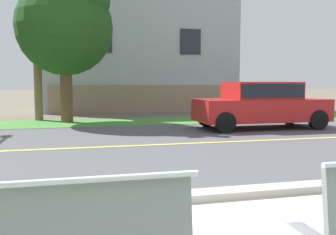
% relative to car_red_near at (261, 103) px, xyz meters
% --- Properties ---
extents(ground_plane, '(140.00, 140.00, 0.00)m').
position_rel_car_red_near_xyz_m(ground_plane, '(-4.71, -0.90, -0.85)').
color(ground_plane, '#665B4C').
extents(curb_edge, '(44.00, 0.30, 0.11)m').
position_rel_car_red_near_xyz_m(curb_edge, '(-4.71, -6.55, -0.80)').
color(curb_edge, '#ADA89E').
rests_on(curb_edge, ground_plane).
extents(street_asphalt, '(52.00, 8.00, 0.01)m').
position_rel_car_red_near_xyz_m(street_asphalt, '(-4.71, -2.40, -0.85)').
color(street_asphalt, '#515156').
rests_on(street_asphalt, ground_plane).
extents(road_centre_line, '(48.00, 0.14, 0.01)m').
position_rel_car_red_near_xyz_m(road_centre_line, '(-4.71, -2.40, -0.84)').
color(road_centre_line, '#E0CC4C').
rests_on(road_centre_line, ground_plane).
extents(far_verge_grass, '(48.00, 2.80, 0.02)m').
position_rel_car_red_near_xyz_m(far_verge_grass, '(-4.71, 2.96, -0.85)').
color(far_verge_grass, '#478438').
rests_on(far_verge_grass, ground_plane).
extents(car_red_near, '(4.30, 1.86, 1.54)m').
position_rel_car_red_near_xyz_m(car_red_near, '(0.00, 0.00, 0.00)').
color(car_red_near, red).
rests_on(car_red_near, ground_plane).
extents(shade_tree_left, '(3.58, 3.58, 5.91)m').
position_rel_car_red_near_xyz_m(shade_tree_left, '(-6.24, 3.23, 2.98)').
color(shade_tree_left, brown).
rests_on(shade_tree_left, ground_plane).
extents(garden_wall, '(13.00, 0.36, 1.40)m').
position_rel_car_red_near_xyz_m(garden_wall, '(-0.86, 7.18, -0.15)').
color(garden_wall, gray).
rests_on(garden_wall, ground_plane).
extents(house_across_street, '(10.97, 6.91, 7.20)m').
position_rel_car_red_near_xyz_m(house_across_street, '(-2.55, 10.38, 2.79)').
color(house_across_street, '#A3ADB2').
rests_on(house_across_street, ground_plane).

